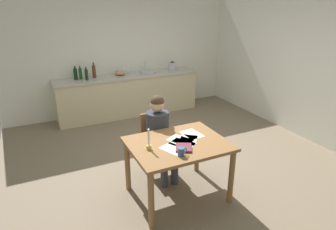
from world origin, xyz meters
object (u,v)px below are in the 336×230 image
Objects in this scene: candlestick at (149,144)px; bottle_vinegar at (80,74)px; sink_unit at (148,72)px; bottle_wine_red at (86,74)px; stovetop_kettle at (172,66)px; person_seated at (160,132)px; wine_glass_back_left at (119,69)px; mixing_bowl at (120,73)px; bottle_oil at (75,74)px; chair_at_table at (156,140)px; book_magazine at (184,148)px; wine_glass_near_sink at (128,68)px; bottle_sauce at (94,71)px; dining_table at (178,151)px; coffee_mug at (181,152)px; wine_glass_by_kettle at (123,69)px.

bottle_vinegar is at bearing 93.52° from candlestick.
sink_unit reaches higher than candlestick.
bottle_wine_red is 1.97m from stovetop_kettle.
person_seated is 2.73m from sink_unit.
stovetop_kettle is at bearing -6.94° from wine_glass_back_left.
stovetop_kettle is at bearing -2.37° from mixing_bowl.
candlestick is 0.95× the size of bottle_oil.
sink_unit is at bearing -4.35° from mixing_bowl.
mixing_bowl reaches higher than chair_at_table.
wine_glass_near_sink is (0.48, 3.46, 0.23)m from book_magazine.
bottle_sauce reaches higher than stovetop_kettle.
candlestick is (-0.39, -0.01, 0.18)m from dining_table.
bottle_vinegar is at bearing 97.59° from coffee_mug.
bottle_sauce reaches higher than dining_table.
wine_glass_by_kettle and wine_glass_back_left have the same top height.
bottle_oil is (-0.68, 2.51, 0.52)m from chair_at_table.
wine_glass_near_sink is at bearing 3.66° from bottle_oil.
coffee_mug is 0.54× the size of book_magazine.
chair_at_table is at bearing -97.64° from wine_glass_by_kettle.
sink_unit is at bearing -15.72° from wine_glass_by_kettle.
person_seated is 2.79m from wine_glass_near_sink.
bottle_vinegar is 1.80× the size of wine_glass_back_left.
wine_glass_by_kettle reaches higher than coffee_mug.
chair_at_table is 0.92m from book_magazine.
bottle_sauce is (0.28, 0.01, 0.02)m from bottle_vinegar.
stovetop_kettle is (1.87, 3.14, 0.16)m from candlestick.
bottle_oil is at bearing 129.39° from book_magazine.
dining_table is 4.98× the size of mixing_bowl.
bottle_sauce reaches higher than wine_glass_near_sink.
bottle_wine_red reaches higher than wine_glass_near_sink.
wine_glass_by_kettle is at bearing 77.42° from candlestick.
person_seated is 0.70m from candlestick.
dining_table is 4.38× the size of bottle_oil.
candlestick is at bearing -104.50° from wine_glass_near_sink.
candlestick is at bearing -91.46° from bottle_sauce.
mixing_bowl is 1.55× the size of wine_glass_back_left.
candlestick is 1.68× the size of wine_glass_back_left.
bottle_vinegar is 1.80× the size of wine_glass_by_kettle.
wine_glass_by_kettle is at bearing 180.00° from wine_glass_near_sink.
coffee_mug is 0.17m from book_magazine.
bottle_wine_red is 1.19× the size of stovetop_kettle.
wine_glass_by_kettle is at bearing 82.60° from coffee_mug.
wine_glass_near_sink is at bearing 6.98° from bottle_sauce.
sink_unit is at bearing -2.70° from bottle_oil.
bottle_oil is (-0.29, 3.22, 0.18)m from candlestick.
chair_at_table is 2.67m from wine_glass_near_sink.
dining_table is at bearing -81.12° from bottle_wine_red.
mixing_bowl is (0.37, 3.49, 0.14)m from coffee_mug.
coffee_mug is (-0.12, -1.01, 0.32)m from chair_at_table.
sink_unit reaches higher than wine_glass_back_left.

